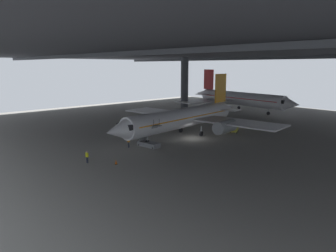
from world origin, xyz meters
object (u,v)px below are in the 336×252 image
Objects in this scene: crew_worker_near_nose at (87,156)px; baggage_tug at (234,130)px; airplane_main at (184,118)px; traffic_cone_orange at (116,162)px; crew_worker_by_stairs at (129,141)px; airplane_distant at (239,99)px; boarding_stairs at (149,142)px.

baggage_tug is (1.36, 29.86, -0.39)m from crew_worker_near_nose.
airplane_main is 57.12× the size of traffic_cone_orange.
crew_worker_by_stairs is at bearing 133.82° from traffic_cone_orange.
crew_worker_by_stairs is at bearing -101.17° from baggage_tug.
airplane_main is 12.33m from crew_worker_by_stairs.
crew_worker_by_stairs reaches higher than traffic_cone_orange.
airplane_main is at bearing -69.92° from airplane_distant.
baggage_tug is (4.20, 9.22, -2.80)m from airplane_main.
crew_worker_by_stairs is at bearing -121.47° from boarding_stairs.
crew_worker_near_nose is 0.64× the size of baggage_tug.
airplane_distant is 55.41m from traffic_cone_orange.
boarding_stairs is 2.63× the size of crew_worker_by_stairs.
airplane_main is at bearing 97.85° from crew_worker_near_nose.
crew_worker_by_stairs is at bearing -90.04° from airplane_main.
airplane_main is at bearing 99.94° from boarding_stairs.
airplane_distant is at bearing 105.09° from crew_worker_by_stairs.
airplane_distant reaches higher than crew_worker_by_stairs.
crew_worker_near_nose is 29.90m from baggage_tug.
crew_worker_near_nose is at bearing -83.92° from boarding_stairs.
traffic_cone_orange is at bearing -64.63° from boarding_stairs.
boarding_stairs reaches higher than baggage_tug.
crew_worker_by_stairs is 0.69× the size of baggage_tug.
traffic_cone_orange is 27.42m from baggage_tug.
baggage_tug is (2.56, 18.62, -0.19)m from boarding_stairs.
airplane_distant is (-14.10, 43.47, 2.70)m from boarding_stairs.
traffic_cone_orange is at bearing -46.18° from crew_worker_by_stairs.
crew_worker_by_stairs is (-1.66, -2.70, 0.27)m from boarding_stairs.
airplane_distant reaches higher than traffic_cone_orange.
boarding_stairs is at bearing 115.37° from traffic_cone_orange.
crew_worker_near_nose reaches higher than baggage_tug.
airplane_distant reaches higher than airplane_main.
crew_worker_near_nose is (1.20, -11.24, 0.19)m from boarding_stairs.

